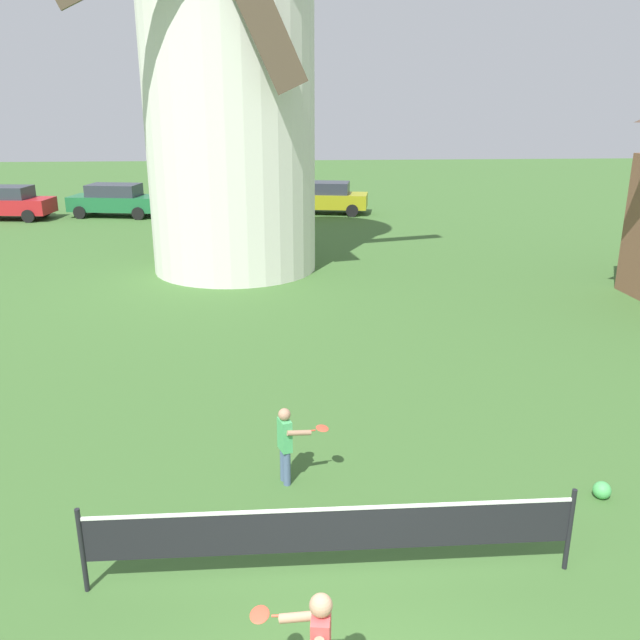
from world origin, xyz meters
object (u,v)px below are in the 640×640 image
(stray_ball, at_px, (602,490))
(parked_car_silver, at_px, (229,200))
(parked_car_mustard, at_px, (325,197))
(player_far, at_px, (287,441))
(parked_car_green, at_px, (115,200))
(tennis_net, at_px, (332,530))
(windmill, at_px, (227,44))
(parked_car_red, at_px, (5,202))

(stray_ball, relative_size, parked_car_silver, 0.06)
(stray_ball, distance_m, parked_car_mustard, 25.56)
(player_far, relative_size, parked_car_green, 0.27)
(parked_car_silver, distance_m, parked_car_mustard, 4.80)
(stray_ball, bearing_deg, parked_car_green, 116.00)
(parked_car_green, xyz_separation_m, parked_car_silver, (5.53, -0.37, -0.00))
(tennis_net, height_order, parked_car_green, parked_car_green)
(parked_car_green, bearing_deg, stray_ball, -64.00)
(parked_car_silver, bearing_deg, windmill, -85.29)
(tennis_net, relative_size, parked_car_green, 1.28)
(parked_car_red, xyz_separation_m, parked_car_green, (5.05, 0.49, -0.00))
(parked_car_red, bearing_deg, parked_car_mustard, 2.50)
(parked_car_green, bearing_deg, parked_car_silver, -3.83)
(parked_car_green, bearing_deg, windmill, -59.96)
(parked_car_green, relative_size, parked_car_silver, 1.04)
(windmill, height_order, parked_car_green, windmill)
(tennis_net, height_order, stray_ball, tennis_net)
(tennis_net, height_order, parked_car_mustard, parked_car_mustard)
(windmill, relative_size, parked_car_silver, 3.30)
(windmill, height_order, parked_car_red, windmill)
(parked_car_mustard, bearing_deg, windmill, -108.99)
(stray_ball, distance_m, parked_car_green, 28.15)
(player_far, relative_size, parked_car_silver, 0.28)
(tennis_net, xyz_separation_m, player_far, (-0.48, 2.17, -0.00))
(tennis_net, distance_m, player_far, 2.22)
(tennis_net, relative_size, parked_car_red, 1.26)
(tennis_net, height_order, player_far, player_far)
(windmill, bearing_deg, parked_car_red, 137.24)
(stray_ball, distance_m, parked_car_silver, 25.84)
(player_far, bearing_deg, parked_car_silver, 95.48)
(stray_ball, bearing_deg, parked_car_silver, 105.28)
(stray_ball, xyz_separation_m, parked_car_red, (-17.39, 24.80, 0.68))
(windmill, height_order, tennis_net, windmill)
(stray_ball, relative_size, parked_car_mustard, 0.06)
(tennis_net, bearing_deg, player_far, 102.48)
(tennis_net, bearing_deg, stray_ball, 19.74)
(windmill, distance_m, parked_car_green, 14.26)
(player_far, xyz_separation_m, stray_ball, (4.48, -0.73, -0.56))
(parked_car_green, relative_size, parked_car_mustard, 1.02)
(windmill, height_order, parked_car_mustard, windmill)
(windmill, height_order, stray_ball, windmill)
(windmill, xyz_separation_m, parked_car_green, (-6.41, 11.09, -6.26))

